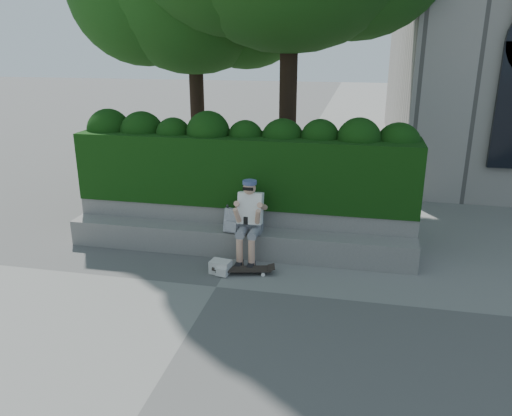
% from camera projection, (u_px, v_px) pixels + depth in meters
% --- Properties ---
extents(ground, '(80.00, 80.00, 0.00)m').
position_uv_depth(ground, '(216.00, 287.00, 7.48)').
color(ground, slate).
rests_on(ground, ground).
extents(bench_ledge, '(6.00, 0.45, 0.45)m').
position_uv_depth(bench_ledge, '(236.00, 242.00, 8.57)').
color(bench_ledge, gray).
rests_on(bench_ledge, ground).
extents(planter_wall, '(6.00, 0.50, 0.75)m').
position_uv_depth(planter_wall, '(243.00, 224.00, 8.97)').
color(planter_wall, gray).
rests_on(planter_wall, ground).
extents(hedge, '(6.00, 1.00, 1.20)m').
position_uv_depth(hedge, '(245.00, 169.00, 8.86)').
color(hedge, black).
rests_on(hedge, planter_wall).
extents(person, '(0.40, 0.76, 1.38)m').
position_uv_depth(person, '(250.00, 218.00, 8.18)').
color(person, slate).
rests_on(person, ground).
extents(skateboard, '(0.91, 0.41, 0.09)m').
position_uv_depth(skateboard, '(243.00, 269.00, 7.88)').
color(skateboard, black).
rests_on(skateboard, ground).
extents(backpack_plaid, '(0.30, 0.21, 0.40)m').
position_uv_depth(backpack_plaid, '(233.00, 220.00, 8.35)').
color(backpack_plaid, '#B5B6BA').
rests_on(backpack_plaid, bench_ledge).
extents(backpack_ground, '(0.35, 0.27, 0.21)m').
position_uv_depth(backpack_ground, '(221.00, 267.00, 7.91)').
color(backpack_ground, beige).
rests_on(backpack_ground, ground).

